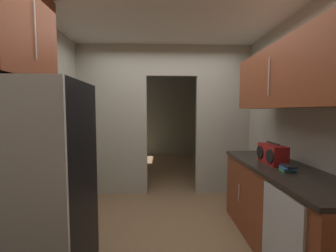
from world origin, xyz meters
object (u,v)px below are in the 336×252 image
boombox (272,154)px  book_stack (288,168)px  refrigerator (41,182)px  dishwasher (281,243)px

boombox → book_stack: size_ratio=2.38×
refrigerator → book_stack: size_ratio=11.04×
dishwasher → book_stack: bearing=54.9°
dishwasher → book_stack: 0.68m
dishwasher → boombox: 0.94m
refrigerator → dishwasher: bearing=-6.6°
refrigerator → book_stack: 2.27m
refrigerator → dishwasher: size_ratio=2.06×
refrigerator → dishwasher: (2.00, -0.23, -0.45)m
dishwasher → book_stack: size_ratio=5.37×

